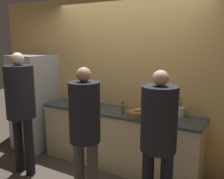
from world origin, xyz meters
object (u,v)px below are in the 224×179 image
object	(u,v)px
person_left	(21,101)
person_center	(85,125)
fruit_bowl	(137,114)
person_right	(159,132)
utensil_crock	(180,111)
bottle_amber	(123,109)
refrigerator	(35,102)
cup_white	(69,100)

from	to	relation	value
person_left	person_center	distance (m)	1.20
person_center	fruit_bowl	bearing A→B (deg)	71.35
person_center	person_right	world-z (taller)	person_center
person_left	utensil_crock	bearing A→B (deg)	26.92
fruit_bowl	bottle_amber	bearing A→B (deg)	179.91
refrigerator	person_left	size ratio (longest dim) A/B	0.95
person_center	person_right	distance (m)	0.83
refrigerator	person_left	xyz separation A→B (m)	(0.56, -0.78, 0.25)
bottle_amber	cup_white	world-z (taller)	bottle_amber
utensil_crock	person_left	bearing A→B (deg)	-153.08
refrigerator	person_center	distance (m)	1.97
bottle_amber	person_left	bearing A→B (deg)	-150.44
refrigerator	person_right	size ratio (longest dim) A/B	1.02
refrigerator	utensil_crock	world-z (taller)	refrigerator
refrigerator	cup_white	size ratio (longest dim) A/B	18.49
cup_white	person_center	bearing A→B (deg)	-43.48
person_left	person_center	xyz separation A→B (m)	(1.19, -0.12, -0.10)
person_center	fruit_bowl	xyz separation A→B (m)	(0.28, 0.83, -0.04)
utensil_crock	cup_white	world-z (taller)	utensil_crock
refrigerator	person_right	world-z (taller)	refrigerator
fruit_bowl	cup_white	bearing A→B (deg)	174.25
person_right	person_center	bearing A→B (deg)	-167.33
refrigerator	fruit_bowl	xyz separation A→B (m)	(2.03, -0.07, 0.10)
bottle_amber	refrigerator	bearing A→B (deg)	177.81
utensil_crock	cup_white	distance (m)	1.80
person_center	fruit_bowl	size ratio (longest dim) A/B	6.10
person_left	cup_white	xyz separation A→B (m)	(0.18, 0.84, -0.14)
person_left	bottle_amber	world-z (taller)	person_left
fruit_bowl	person_left	bearing A→B (deg)	-154.34
person_left	utensil_crock	distance (m)	2.22
person_right	fruit_bowl	world-z (taller)	person_right
fruit_bowl	utensil_crock	xyz separation A→B (m)	(0.51, 0.30, 0.03)
person_right	utensil_crock	xyz separation A→B (m)	(-0.02, 0.94, -0.02)
person_center	bottle_amber	size ratio (longest dim) A/B	9.10
refrigerator	utensil_crock	size ratio (longest dim) A/B	6.03
fruit_bowl	cup_white	xyz separation A→B (m)	(-1.29, 0.13, 0.00)
person_center	bottle_amber	world-z (taller)	person_center
utensil_crock	fruit_bowl	bearing A→B (deg)	-149.59
cup_white	utensil_crock	bearing A→B (deg)	5.38
refrigerator	bottle_amber	size ratio (longest dim) A/B	9.29
utensil_crock	refrigerator	bearing A→B (deg)	-174.85
fruit_bowl	utensil_crock	distance (m)	0.59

